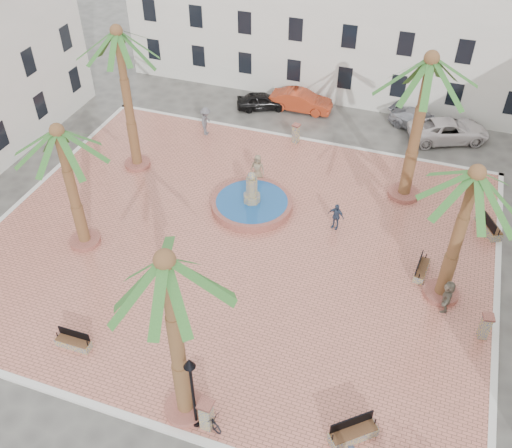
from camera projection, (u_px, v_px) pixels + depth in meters
The scene contains 32 objects.
ground at pixel (238, 243), 30.15m from camera, with size 120.00×120.00×0.00m, color #56544F.
plaza at pixel (238, 242), 30.10m from camera, with size 26.00×22.00×0.15m, color #C5705C.
kerb_n at pixel (296, 138), 38.04m from camera, with size 26.30×0.30×0.16m, color silver.
kerb_s at pixel (138, 420), 22.15m from camera, with size 26.30×0.30×0.16m, color silver.
kerb_e at pixel (496, 303), 26.81m from camera, with size 0.30×22.30×0.16m, color silver.
kerb_w at pixel (31, 193), 33.38m from camera, with size 0.30×22.30×0.16m, color silver.
building_north at pixel (334, 21), 41.51m from camera, with size 30.40×7.40×9.50m.
fountain at pixel (252, 203), 32.04m from camera, with size 4.60×4.60×2.38m.
palm_nw at pixel (119, 47), 30.57m from camera, with size 5.13×5.13×8.87m.
palm_sw at pixel (61, 146), 26.17m from camera, with size 5.15×5.15×7.10m.
palm_s at pixel (168, 281), 17.77m from camera, with size 5.33×5.33×8.51m.
palm_e at pixel (472, 191), 23.15m from camera, with size 5.43×5.43×7.41m.
palm_ne at pixel (428, 77), 28.33m from camera, with size 5.82×5.82×8.77m.
bench_s at pixel (74, 342), 24.66m from camera, with size 1.60×0.50×0.84m.
bench_se at pixel (353, 433), 21.35m from camera, with size 1.82×1.67×1.00m.
bench_e at pixel (421, 270), 28.07m from camera, with size 0.65×1.67×0.86m.
bench_ne at pixel (489, 226), 30.53m from camera, with size 1.48×2.05×1.06m.
lamppost_s at pixel (192, 382), 20.23m from camera, with size 0.44×0.44×4.02m.
lamppost_e at pixel (472, 194), 28.36m from camera, with size 0.47×0.47×4.33m.
bollard_se at pixel (206, 415), 21.38m from camera, with size 0.56×0.56×1.53m.
bollard_n at pixel (296, 133), 37.09m from camera, with size 0.57×0.57×1.32m.
bollard_e at pixel (485, 326), 24.76m from camera, with size 0.56×0.56×1.34m.
litter_bin at pixel (207, 421), 21.64m from camera, with size 0.38×0.38×0.73m, color black.
bicycle_a at pixel (206, 416), 21.73m from camera, with size 0.59×1.71×0.90m, color black.
pedestrian_fountain_a at pixel (258, 168), 33.68m from camera, with size 0.85×0.56×1.75m, color #7F6B50.
pedestrian_fountain_b at pixel (336, 216), 30.40m from camera, with size 0.92×0.38×1.57m, color #2E3E57.
pedestrian_north at pixel (206, 121), 37.69m from camera, with size 1.25×0.72×1.94m, color #55555B.
pedestrian_east at pixel (447, 296), 25.90m from camera, with size 1.59×0.50×1.71m, color #6C6353.
car_black at pixel (262, 101), 40.90m from camera, with size 1.44×3.58×1.22m, color black.
car_red at pixel (301, 101), 40.66m from camera, with size 1.55×4.43×1.46m, color #B2381A.
car_silver at pixel (421, 121), 38.63m from camera, with size 1.78×4.39×1.27m, color #97979F.
car_white at pixel (449, 130), 37.57m from camera, with size 2.42×5.26×1.46m, color silver.
Camera 1 is at (8.29, -20.84, 20.20)m, focal length 40.00 mm.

